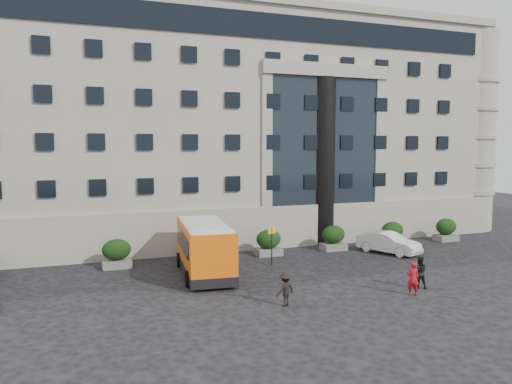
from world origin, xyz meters
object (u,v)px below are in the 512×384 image
hedge_c (269,242)px  hedge_e (392,233)px  bus_stop_sign (272,239)px  hedge_f (446,230)px  pedestrian_b (419,272)px  hedge_d (333,238)px  parked_car_d (1,244)px  hedge_a (117,253)px  hedge_b (197,248)px  minibus (204,247)px  white_taxi (389,243)px  pedestrian_c (285,289)px  pedestrian_a (413,278)px

hedge_c → hedge_e: 10.40m
bus_stop_sign → hedge_f: bearing=9.6°
hedge_f → pedestrian_b: 15.11m
hedge_d → hedge_e: same height
hedge_c → pedestrian_b: bearing=-65.9°
parked_car_d → hedge_a: bearing=-44.3°
hedge_d → hedge_f: same height
hedge_b → minibus: minibus is taller
hedge_e → hedge_f: (5.20, 0.00, 0.00)m
hedge_d → white_taxi: hedge_d is taller
hedge_e → hedge_a: bearing=180.0°
hedge_a → white_taxi: (18.80, -2.35, -0.17)m
hedge_b → white_taxi: (13.60, -2.35, -0.17)m
hedge_c → pedestrian_b: (4.67, -10.43, -0.05)m
parked_car_d → white_taxi: (26.30, -9.89, 0.15)m
hedge_d → pedestrian_c: size_ratio=1.12×
hedge_c → pedestrian_a: size_ratio=1.04×
hedge_d → pedestrian_a: (-1.69, -11.37, -0.05)m
hedge_e → hedge_f: bearing=0.0°
pedestrian_a → pedestrian_c: size_ratio=1.08×
hedge_f → minibus: (-21.18, -3.57, 0.78)m
bus_stop_sign → minibus: 4.74m
hedge_f → pedestrian_a: bearing=-136.7°
hedge_c → bus_stop_sign: bearing=-107.8°
minibus → pedestrian_c: 7.49m
hedge_e → pedestrian_c: (-13.80, -10.68, -0.11)m
hedge_b → bus_stop_sign: bearing=-33.1°
bus_stop_sign → white_taxi: (9.30, 0.45, -0.97)m
hedge_d → hedge_f: (10.40, 0.00, 0.00)m
hedge_b → hedge_c: (5.20, 0.00, 0.00)m
hedge_c → minibus: (-5.58, -3.57, 0.78)m
pedestrian_b → pedestrian_a: bearing=64.4°
hedge_a → pedestrian_c: size_ratio=1.12×
hedge_c → bus_stop_sign: (-0.90, -2.80, 0.80)m
hedge_d → bus_stop_sign: bus_stop_sign is taller
hedge_c → hedge_f: 15.60m
bus_stop_sign → parked_car_d: (-17.00, 10.34, -1.12)m
minibus → parked_car_d: size_ratio=1.75×
hedge_d → parked_car_d: (-23.10, 7.54, -0.32)m
white_taxi → pedestrian_a: (-4.88, -9.02, 0.12)m
hedge_b → parked_car_d: (-12.70, 7.54, -0.32)m
hedge_e → pedestrian_a: bearing=-121.2°
hedge_b → hedge_d: (10.40, 0.00, 0.00)m
parked_car_d → pedestrian_a: pedestrian_a is taller
hedge_b → minibus: 3.68m
hedge_f → bus_stop_sign: bus_stop_sign is taller
hedge_d → bus_stop_sign: bearing=-155.3°
minibus → pedestrian_c: size_ratio=4.69×
hedge_c → hedge_f: bearing=0.0°
hedge_d → pedestrian_b: (-0.53, -10.43, -0.05)m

